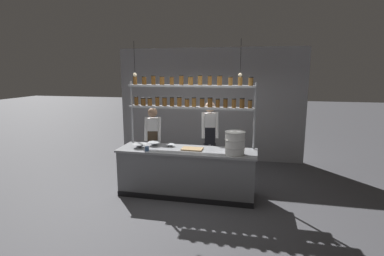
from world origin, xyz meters
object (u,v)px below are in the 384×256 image
at_px(spice_shelf_unit, 191,99).
at_px(prep_bowl_center_front, 170,145).
at_px(prep_bowl_near_left, 140,146).
at_px(chef_center, 210,136).
at_px(serving_cup_front, 147,149).
at_px(chef_left, 153,139).
at_px(prep_bowl_center_back, 154,144).
at_px(container_stack, 235,143).
at_px(cutting_board, 192,149).

xyz_separation_m(spice_shelf_unit, prep_bowl_center_front, (-0.38, -0.17, -0.93)).
relative_size(prep_bowl_near_left, prep_bowl_center_front, 1.64).
distance_m(chef_center, prep_bowl_center_front, 0.98).
distance_m(chef_center, serving_cup_front, 1.51).
bearing_deg(chef_center, chef_left, 175.89).
xyz_separation_m(spice_shelf_unit, prep_bowl_center_back, (-0.72, -0.17, -0.92)).
height_order(prep_bowl_near_left, prep_bowl_center_front, prep_bowl_near_left).
distance_m(container_stack, prep_bowl_center_back, 1.68).
bearing_deg(prep_bowl_center_front, container_stack, -13.00).
height_order(chef_left, container_stack, chef_left).
height_order(container_stack, serving_cup_front, container_stack).
bearing_deg(prep_bowl_near_left, cutting_board, 4.68).
bearing_deg(prep_bowl_center_front, cutting_board, -15.91).
xyz_separation_m(spice_shelf_unit, cutting_board, (0.10, -0.31, -0.94)).
bearing_deg(spice_shelf_unit, prep_bowl_center_back, -166.56).
bearing_deg(prep_bowl_center_back, serving_cup_front, -89.83).
distance_m(spice_shelf_unit, serving_cup_front, 1.30).
bearing_deg(chef_left, prep_bowl_center_front, -57.03).
bearing_deg(spice_shelf_unit, prep_bowl_near_left, -157.14).
xyz_separation_m(chef_left, prep_bowl_near_left, (-0.02, -0.74, 0.03)).
xyz_separation_m(spice_shelf_unit, chef_center, (0.31, 0.51, -0.84)).
relative_size(prep_bowl_center_front, serving_cup_front, 2.08).
distance_m(prep_bowl_near_left, serving_cup_front, 0.30).
xyz_separation_m(spice_shelf_unit, chef_left, (-0.92, 0.34, -0.94)).
distance_m(chef_center, cutting_board, 0.86).
bearing_deg(spice_shelf_unit, chef_center, 58.58).
height_order(cutting_board, prep_bowl_center_back, prep_bowl_center_back).
height_order(chef_left, prep_bowl_near_left, chef_left).
bearing_deg(serving_cup_front, chef_left, 102.63).
height_order(prep_bowl_near_left, serving_cup_front, serving_cup_front).
height_order(prep_bowl_center_back, serving_cup_front, serving_cup_front).
xyz_separation_m(container_stack, cutting_board, (-0.83, 0.16, -0.20)).
bearing_deg(chef_left, prep_bowl_center_back, -81.44).
distance_m(spice_shelf_unit, container_stack, 1.28).
height_order(spice_shelf_unit, prep_bowl_center_front, spice_shelf_unit).
bearing_deg(container_stack, cutting_board, 168.73).
relative_size(cutting_board, prep_bowl_near_left, 1.38).
height_order(spice_shelf_unit, container_stack, spice_shelf_unit).
distance_m(chef_left, serving_cup_front, 0.96).
xyz_separation_m(chef_left, prep_bowl_center_back, (0.21, -0.51, 0.02)).
bearing_deg(chef_center, cutting_board, -116.50).
distance_m(prep_bowl_near_left, prep_bowl_center_front, 0.60).
xyz_separation_m(container_stack, prep_bowl_center_back, (-1.64, 0.31, -0.18)).
bearing_deg(cutting_board, chef_center, 75.58).
relative_size(spice_shelf_unit, prep_bowl_center_back, 9.68).
bearing_deg(chef_left, serving_cup_front, -90.98).
distance_m(chef_left, cutting_board, 1.21).
bearing_deg(prep_bowl_center_back, spice_shelf_unit, 13.44).
xyz_separation_m(chef_left, container_stack, (1.85, -0.82, 0.20)).
xyz_separation_m(spice_shelf_unit, serving_cup_front, (-0.72, -0.59, -0.91)).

